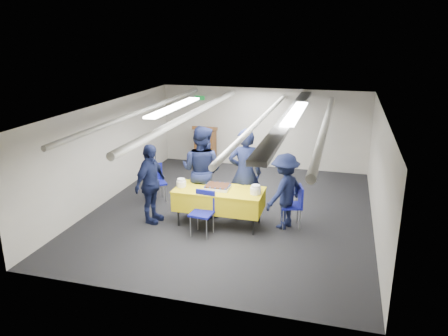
% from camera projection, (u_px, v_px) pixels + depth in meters
% --- Properties ---
extents(ground, '(7.00, 7.00, 0.00)m').
position_uv_depth(ground, '(232.00, 211.00, 9.75)').
color(ground, black).
rests_on(ground, ground).
extents(room_shell, '(6.00, 7.00, 2.30)m').
position_uv_depth(room_shell, '(241.00, 128.00, 9.55)').
color(room_shell, beige).
rests_on(room_shell, ground).
extents(serving_table, '(1.81, 0.83, 0.77)m').
position_uv_depth(serving_table, '(219.00, 199.00, 8.90)').
color(serving_table, black).
rests_on(serving_table, ground).
extents(sheet_cake, '(0.50, 0.39, 0.09)m').
position_uv_depth(sheet_cake, '(218.00, 187.00, 8.86)').
color(sheet_cake, white).
rests_on(sheet_cake, serving_table).
extents(plate_stack_left, '(0.20, 0.20, 0.17)m').
position_uv_depth(plate_stack_left, '(181.00, 183.00, 8.97)').
color(plate_stack_left, white).
rests_on(plate_stack_left, serving_table).
extents(plate_stack_right, '(0.21, 0.21, 0.18)m').
position_uv_depth(plate_stack_right, '(256.00, 190.00, 8.57)').
color(plate_stack_right, white).
rests_on(plate_stack_right, serving_table).
extents(podium, '(0.62, 0.53, 1.25)m').
position_uv_depth(podium, '(205.00, 146.00, 12.77)').
color(podium, brown).
rests_on(podium, ground).
extents(chair_near, '(0.46, 0.46, 0.87)m').
position_uv_depth(chair_near, '(204.00, 208.00, 8.52)').
color(chair_near, gray).
rests_on(chair_near, ground).
extents(chair_right, '(0.51, 0.51, 0.87)m').
position_uv_depth(chair_right, '(295.00, 202.00, 8.83)').
color(chair_right, gray).
rests_on(chair_right, ground).
extents(chair_left, '(0.59, 0.59, 0.87)m').
position_uv_depth(chair_left, '(155.00, 179.00, 10.23)').
color(chair_left, gray).
rests_on(chair_left, ground).
extents(sailor_a, '(0.78, 0.60, 1.94)m').
position_uv_depth(sailor_a, '(245.00, 173.00, 9.20)').
color(sailor_a, black).
rests_on(sailor_a, ground).
extents(sailor_b, '(1.06, 0.88, 1.95)m').
position_uv_depth(sailor_b, '(202.00, 170.00, 9.38)').
color(sailor_b, black).
rests_on(sailor_b, ground).
extents(sailor_c, '(0.55, 1.03, 1.67)m').
position_uv_depth(sailor_c, '(150.00, 184.00, 8.96)').
color(sailor_c, black).
rests_on(sailor_c, ground).
extents(sailor_d, '(0.98, 1.15, 1.55)m').
position_uv_depth(sailor_d, '(284.00, 191.00, 8.73)').
color(sailor_d, black).
rests_on(sailor_d, ground).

